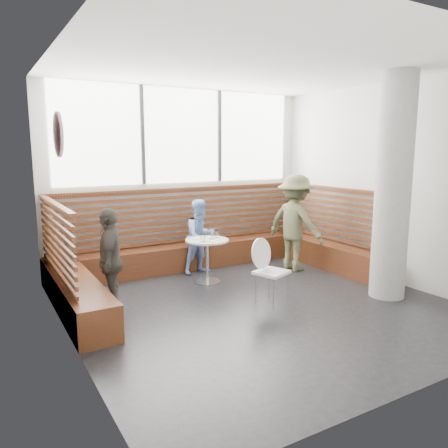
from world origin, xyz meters
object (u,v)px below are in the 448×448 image
adult_man (295,223)px  child_left (110,261)px  cafe_table (207,252)px  cafe_chair (269,265)px  child_back (201,237)px  concrete_column (393,188)px

adult_man → child_left: 3.44m
cafe_table → adult_man: bearing=-3.2°
cafe_chair → adult_man: adult_man is taller
cafe_table → child_back: child_back is taller
cafe_chair → adult_man: bearing=18.8°
adult_man → child_left: bearing=82.6°
cafe_table → child_left: (-1.70, -0.49, 0.18)m
cafe_chair → child_left: 2.16m
cafe_table → concrete_column: bearing=-43.8°
concrete_column → cafe_chair: size_ratio=3.52×
child_back → child_left: child_left is taller
cafe_chair → adult_man: (1.39, 1.13, 0.32)m
cafe_table → child_back: 0.59m
concrete_column → child_left: concrete_column is taller
concrete_column → child_back: 3.20m
child_back → cafe_chair: bearing=-93.6°
concrete_column → cafe_chair: concrete_column is taller
concrete_column → cafe_table: size_ratio=4.48×
cafe_table → adult_man: (1.72, -0.10, 0.34)m
concrete_column → cafe_chair: (-1.66, 0.67, -1.07)m
adult_man → concrete_column: bearing=174.5°
adult_man → child_back: adult_man is taller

